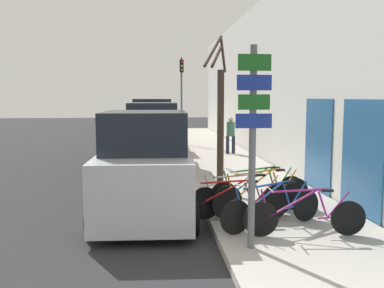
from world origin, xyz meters
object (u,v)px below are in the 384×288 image
bicycle_0 (305,215)px  bicycle_4 (263,195)px  street_tree (220,119)px  traffic_light (182,89)px  signpost (253,137)px  parked_car_0 (146,169)px  bicycle_2 (232,203)px  bicycle_3 (242,199)px  parked_car_2 (151,129)px  pedestrian_near (231,133)px  bicycle_1 (273,208)px  parked_car_1 (154,141)px  bicycle_5 (258,191)px

bicycle_0 → bicycle_4: 1.53m
street_tree → traffic_light: traffic_light is taller
signpost → parked_car_0: signpost is taller
bicycle_0 → traffic_light: (-1.17, 15.09, 2.51)m
bicycle_2 → bicycle_3: bicycle_3 is taller
parked_car_0 → bicycle_2: bearing=-27.1°
parked_car_2 → bicycle_2: bearing=-84.2°
pedestrian_near → traffic_light: size_ratio=0.36×
bicycle_3 → traffic_light: size_ratio=0.49×
bicycle_1 → bicycle_4: bearing=-27.1°
parked_car_0 → parked_car_1: (0.19, 5.60, 0.05)m
parked_car_1 → traffic_light: (1.47, 7.46, 1.93)m
bicycle_1 → parked_car_2: parked_car_2 is taller
bicycle_4 → parked_car_2: (-2.37, 11.40, 0.57)m
signpost → bicycle_4: 2.54m
bicycle_2 → bicycle_5: bearing=-41.2°
bicycle_5 → pedestrian_near: 9.30m
parked_car_1 → street_tree: 4.43m
bicycle_1 → parked_car_0: 2.87m
bicycle_1 → parked_car_2: bearing=-13.1°
bicycle_0 → parked_car_2: bearing=15.0°
bicycle_0 → parked_car_0: size_ratio=0.52×
signpost → parked_car_1: signpost is taller
bicycle_3 → bicycle_4: bearing=-74.9°
bicycle_0 → parked_car_2: (-2.74, 12.88, 0.60)m
bicycle_0 → bicycle_2: 1.53m
bicycle_2 → street_tree: bearing=-2.5°
bicycle_1 → parked_car_0: (-2.40, 1.49, 0.52)m
bicycle_1 → traffic_light: (-0.74, 14.55, 2.51)m
bicycle_3 → bicycle_4: (0.49, 0.19, 0.02)m
parked_car_0 → traffic_light: 13.31m
signpost → parked_car_1: size_ratio=0.69×
signpost → parked_car_0: 3.21m
signpost → pedestrian_near: (1.78, 11.60, -0.90)m
bicycle_2 → parked_car_0: bearing=61.3°
signpost → bicycle_4: signpost is taller
bicycle_2 → parked_car_0: 2.05m
bicycle_5 → traffic_light: (-0.79, 13.21, 2.48)m
bicycle_5 → signpost: bearing=145.6°
parked_car_1 → bicycle_3: bearing=-71.7°
bicycle_0 → bicycle_4: size_ratio=0.96×
bicycle_1 → street_tree: street_tree is taller
bicycle_2 → parked_car_1: 6.77m
bicycle_5 → parked_car_0: size_ratio=0.54×
signpost → bicycle_4: bearing=70.4°
pedestrian_near → street_tree: (-1.66, -7.46, 0.98)m
bicycle_4 → pedestrian_near: 9.69m
bicycle_1 → street_tree: size_ratio=0.54×
signpost → street_tree: size_ratio=0.82×
signpost → bicycle_2: bearing=90.6°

